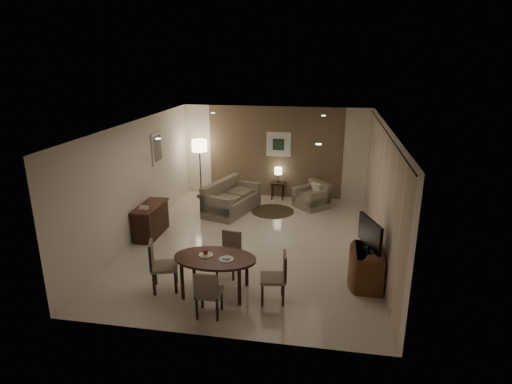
% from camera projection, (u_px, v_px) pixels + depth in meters
% --- Properties ---
extents(room_shell, '(5.50, 7.00, 2.70)m').
position_uv_depth(room_shell, '(258.00, 181.00, 9.75)').
color(room_shell, beige).
rests_on(room_shell, ground).
extents(taupe_accent, '(3.96, 0.03, 2.70)m').
position_uv_depth(taupe_accent, '(275.00, 152.00, 12.65)').
color(taupe_accent, brown).
rests_on(taupe_accent, wall_back).
extents(curtain_wall, '(0.08, 6.70, 2.58)m').
position_uv_depth(curtain_wall, '(380.00, 194.00, 8.95)').
color(curtain_wall, beige).
rests_on(curtain_wall, wall_right).
extents(curtain_rod, '(0.03, 6.80, 0.03)m').
position_uv_depth(curtain_rod, '(386.00, 131.00, 8.55)').
color(curtain_rod, black).
rests_on(curtain_rod, wall_right).
extents(art_back_frame, '(0.72, 0.03, 0.72)m').
position_uv_depth(art_back_frame, '(279.00, 144.00, 12.53)').
color(art_back_frame, silver).
rests_on(art_back_frame, wall_back).
extents(art_back_canvas, '(0.34, 0.01, 0.34)m').
position_uv_depth(art_back_canvas, '(278.00, 144.00, 12.52)').
color(art_back_canvas, '#1C331F').
rests_on(art_back_canvas, wall_back).
extents(art_left_frame, '(0.03, 0.60, 0.80)m').
position_uv_depth(art_left_frame, '(157.00, 148.00, 10.80)').
color(art_left_frame, silver).
rests_on(art_left_frame, wall_left).
extents(art_left_canvas, '(0.01, 0.46, 0.64)m').
position_uv_depth(art_left_canvas, '(158.00, 148.00, 10.80)').
color(art_left_canvas, gray).
rests_on(art_left_canvas, wall_left).
extents(downlight_nl, '(0.10, 0.10, 0.01)m').
position_uv_depth(downlight_nl, '(158.00, 139.00, 7.51)').
color(downlight_nl, white).
rests_on(downlight_nl, ceiling).
extents(downlight_nr, '(0.10, 0.10, 0.01)m').
position_uv_depth(downlight_nr, '(319.00, 144.00, 7.05)').
color(downlight_nr, white).
rests_on(downlight_nr, ceiling).
extents(downlight_fl, '(0.10, 0.10, 0.01)m').
position_uv_depth(downlight_fl, '(213.00, 113.00, 10.89)').
color(downlight_fl, white).
rests_on(downlight_fl, ceiling).
extents(downlight_fr, '(0.10, 0.10, 0.01)m').
position_uv_depth(downlight_fr, '(324.00, 116.00, 10.43)').
color(downlight_fr, white).
rests_on(downlight_fr, ceiling).
extents(console_desk, '(0.48, 1.20, 0.75)m').
position_uv_depth(console_desk, '(151.00, 220.00, 10.08)').
color(console_desk, '#4E2A19').
rests_on(console_desk, floor).
extents(telephone, '(0.20, 0.14, 0.09)m').
position_uv_depth(telephone, '(144.00, 208.00, 9.67)').
color(telephone, white).
rests_on(telephone, console_desk).
extents(tv_cabinet, '(0.48, 0.90, 0.70)m').
position_uv_depth(tv_cabinet, '(368.00, 268.00, 7.88)').
color(tv_cabinet, brown).
rests_on(tv_cabinet, floor).
extents(flat_tv, '(0.36, 0.85, 0.60)m').
position_uv_depth(flat_tv, '(370.00, 234.00, 7.68)').
color(flat_tv, black).
rests_on(flat_tv, tv_cabinet).
extents(dining_table, '(1.47, 0.92, 0.69)m').
position_uv_depth(dining_table, '(215.00, 275.00, 7.63)').
color(dining_table, '#4E2A19').
rests_on(dining_table, floor).
extents(chair_near, '(0.42, 0.42, 0.84)m').
position_uv_depth(chair_near, '(209.00, 292.00, 6.94)').
color(chair_near, gray).
rests_on(chair_near, floor).
extents(chair_far, '(0.47, 0.47, 0.85)m').
position_uv_depth(chair_far, '(228.00, 255.00, 8.21)').
color(chair_far, gray).
rests_on(chair_far, floor).
extents(chair_left, '(0.58, 0.58, 0.94)m').
position_uv_depth(chair_left, '(165.00, 266.00, 7.69)').
color(chair_left, gray).
rests_on(chair_left, floor).
extents(chair_right, '(0.49, 0.49, 0.88)m').
position_uv_depth(chair_right, '(273.00, 278.00, 7.34)').
color(chair_right, gray).
rests_on(chair_right, floor).
extents(plate_a, '(0.26, 0.26, 0.02)m').
position_uv_depth(plate_a, '(206.00, 255.00, 7.60)').
color(plate_a, white).
rests_on(plate_a, dining_table).
extents(plate_b, '(0.26, 0.26, 0.02)m').
position_uv_depth(plate_b, '(226.00, 259.00, 7.44)').
color(plate_b, white).
rests_on(plate_b, dining_table).
extents(fruit_apple, '(0.09, 0.09, 0.09)m').
position_uv_depth(fruit_apple, '(206.00, 252.00, 7.58)').
color(fruit_apple, '#B42714').
rests_on(fruit_apple, plate_a).
extents(napkin, '(0.12, 0.08, 0.03)m').
position_uv_depth(napkin, '(226.00, 258.00, 7.43)').
color(napkin, white).
rests_on(napkin, plate_b).
extents(round_rug, '(1.17, 1.17, 0.01)m').
position_uv_depth(round_rug, '(273.00, 211.00, 11.74)').
color(round_rug, '#473C27').
rests_on(round_rug, floor).
extents(sofa, '(1.95, 1.38, 0.83)m').
position_uv_depth(sofa, '(232.00, 197.00, 11.62)').
color(sofa, gray).
rests_on(sofa, floor).
extents(armchair, '(1.11, 1.11, 0.72)m').
position_uv_depth(armchair, '(312.00, 195.00, 11.94)').
color(armchair, gray).
rests_on(armchair, floor).
extents(side_table, '(0.40, 0.40, 0.50)m').
position_uv_depth(side_table, '(278.00, 190.00, 12.74)').
color(side_table, black).
rests_on(side_table, floor).
extents(table_lamp, '(0.22, 0.22, 0.50)m').
position_uv_depth(table_lamp, '(278.00, 174.00, 12.59)').
color(table_lamp, '#FFEAC1').
rests_on(table_lamp, side_table).
extents(floor_lamp, '(0.44, 0.44, 1.74)m').
position_uv_depth(floor_lamp, '(200.00, 169.00, 12.70)').
color(floor_lamp, '#FFE5B7').
rests_on(floor_lamp, floor).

